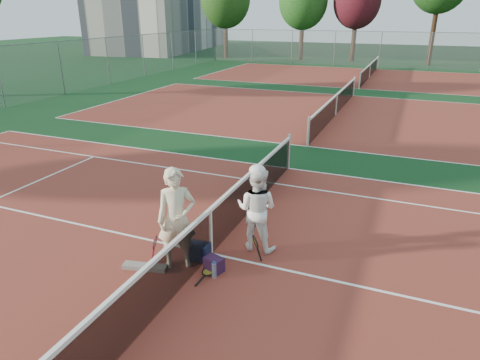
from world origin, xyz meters
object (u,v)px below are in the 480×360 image
sports_bag_navy (198,251)px  racket_spare (208,272)px  water_bottle (214,271)px  player_a (177,219)px  net_main (211,231)px  racket_red (155,250)px  racket_black_held (255,249)px  sports_bag_purple (214,264)px  player_b (257,209)px

sports_bag_navy → racket_spare: bearing=-43.8°
racket_spare → water_bottle: 0.21m
racket_spare → sports_bag_navy: size_ratio=1.44×
player_a → net_main: bearing=20.9°
racket_spare → sports_bag_navy: bearing=50.3°
racket_red → water_bottle: bearing=-17.5°
racket_black_held → player_a: bearing=-14.5°
racket_black_held → water_bottle: (-0.52, -0.77, -0.14)m
sports_bag_navy → water_bottle: size_ratio=1.39×
net_main → player_a: (-0.40, -0.59, 0.48)m
sports_bag_navy → water_bottle: (0.57, -0.48, -0.01)m
racket_spare → water_bottle: bearing=-113.4°
racket_spare → sports_bag_purple: bearing=-23.4°
racket_spare → sports_bag_purple: sports_bag_purple is taller
player_b → racket_black_held: player_b is taller
player_b → racket_red: player_b is taller
player_a → racket_spare: player_a is taller
player_a → racket_red: size_ratio=3.33×
player_a → racket_black_held: size_ratio=3.37×
player_a → racket_spare: 1.16m
sports_bag_purple → player_a: bearing=-175.2°
player_a → player_b: size_ratio=1.13×
racket_spare → racket_black_held: bearing=-40.3°
sports_bag_navy → racket_black_held: bearing=15.3°
racket_red → sports_bag_purple: (1.16, 0.18, -0.15)m
racket_black_held → sports_bag_navy: bearing=-24.6°
player_b → water_bottle: 1.54m
racket_red → racket_spare: 1.13m
net_main → sports_bag_purple: 0.72m
sports_bag_navy → water_bottle: sports_bag_navy is taller
racket_red → racket_black_held: bearing=6.4°
sports_bag_navy → water_bottle: 0.74m
racket_black_held → racket_red: bearing=-16.9°
player_b → racket_red: bearing=39.9°
player_b → sports_bag_navy: bearing=43.7°
net_main → sports_bag_navy: bearing=-122.0°
racket_black_held → sports_bag_purple: size_ratio=1.68×
sports_bag_purple → water_bottle: bearing=-64.0°
racket_spare → sports_bag_navy: (-0.41, 0.39, 0.13)m
player_b → sports_bag_navy: size_ratio=4.19×
racket_red → water_bottle: racket_red is taller
racket_black_held → sports_bag_navy: racket_black_held is taller
player_a → racket_black_held: player_a is taller
net_main → racket_black_held: net_main is taller
racket_spare → racket_red: bearing=97.4°
player_a → racket_black_held: bearing=-9.2°
net_main → sports_bag_navy: net_main is taller
player_b → racket_black_held: size_ratio=2.99×
net_main → water_bottle: size_ratio=36.60×
net_main → sports_bag_purple: (0.31, -0.53, -0.37)m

